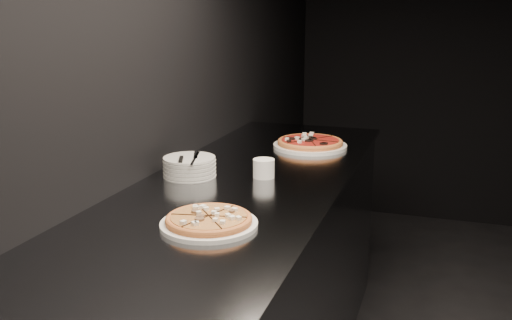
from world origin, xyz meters
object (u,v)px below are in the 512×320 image
(pizza_tomato, at_px, (310,143))
(cutlery, at_px, (189,158))
(counter, at_px, (239,299))
(pizza_mushroom, at_px, (209,221))
(plate_stack, at_px, (190,167))
(ramekin, at_px, (264,168))

(pizza_tomato, bearing_deg, cutlery, -117.00)
(counter, height_order, pizza_tomato, pizza_tomato)
(counter, xyz_separation_m, pizza_mushroom, (0.06, -0.42, 0.48))
(plate_stack, relative_size, cutlery, 0.94)
(pizza_tomato, bearing_deg, ramekin, -95.47)
(counter, bearing_deg, cutlery, 168.51)
(plate_stack, xyz_separation_m, ramekin, (0.28, 0.07, 0.00))
(plate_stack, relative_size, ramekin, 2.44)
(counter, relative_size, pizza_mushroom, 8.05)
(pizza_tomato, distance_m, ramekin, 0.55)
(pizza_mushroom, xyz_separation_m, ramekin, (-0.01, 0.55, 0.02))
(cutlery, height_order, ramekin, cutlery)
(counter, bearing_deg, pizza_mushroom, -81.22)
(pizza_tomato, relative_size, cutlery, 1.61)
(cutlery, distance_m, ramekin, 0.29)
(plate_stack, bearing_deg, ramekin, 14.25)
(counter, distance_m, pizza_tomato, 0.84)
(pizza_tomato, relative_size, ramekin, 4.18)
(counter, distance_m, cutlery, 0.58)
(ramekin, bearing_deg, pizza_tomato, 84.53)
(counter, relative_size, cutlery, 11.40)
(plate_stack, bearing_deg, cutlery, -62.38)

